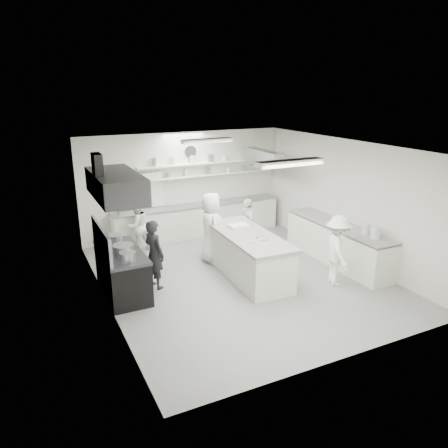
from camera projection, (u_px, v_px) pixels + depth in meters
name	position (u px, v px, depth m)	size (l,w,h in m)	color
floor	(240.00, 278.00, 10.01)	(6.00, 7.00, 0.02)	gray
ceiling	(242.00, 147.00, 9.09)	(6.00, 7.00, 0.02)	white
wall_back	(184.00, 184.00, 12.55)	(6.00, 0.04, 3.00)	silver
wall_front	(349.00, 274.00, 6.55)	(6.00, 0.04, 3.00)	silver
wall_left	(103.00, 235.00, 8.30)	(0.04, 7.00, 3.00)	silver
wall_right	(347.00, 200.00, 10.80)	(0.04, 7.00, 3.00)	silver
stove	(123.00, 273.00, 9.13)	(0.80, 1.80, 0.90)	black
exhaust_hood	(116.00, 185.00, 8.55)	(0.85, 2.00, 0.50)	#37383B
back_counter	(198.00, 220.00, 12.73)	(5.00, 0.60, 0.92)	silver
shelf_lower	(208.00, 175.00, 12.65)	(4.20, 0.26, 0.04)	silver
shelf_upper	(208.00, 163.00, 12.55)	(4.20, 0.26, 0.04)	silver
pass_through_window	(140.00, 191.00, 12.01)	(1.30, 0.04, 1.00)	black
wall_clock	(190.00, 151.00, 12.31)	(0.32, 0.32, 0.05)	white
right_counter	(338.00, 244.00, 10.80)	(0.74, 3.30, 0.94)	silver
pot_rack	(264.00, 158.00, 12.20)	(0.30, 1.60, 0.40)	#93979F
light_fixture_front	(290.00, 163.00, 7.57)	(1.30, 0.25, 0.10)	silver
light_fixture_rear	(207.00, 141.00, 10.66)	(1.30, 0.25, 0.10)	silver
prep_island	(248.00, 256.00, 9.97)	(0.99, 2.66, 0.98)	silver
stove_pot	(123.00, 251.00, 8.74)	(0.41, 0.41, 0.27)	#93979F
cook_stove	(154.00, 254.00, 9.31)	(0.56, 0.37, 1.54)	black
cook_back	(137.00, 225.00, 11.41)	(0.70, 0.54, 1.43)	white
cook_island_left	(211.00, 227.00, 10.72)	(0.86, 0.56, 1.76)	white
cook_island_right	(248.00, 225.00, 11.47)	(0.84, 0.35, 1.43)	white
cook_right	(338.00, 250.00, 9.45)	(1.03, 0.59, 1.59)	white
bowl_island_a	(262.00, 240.00, 9.48)	(0.26, 0.26, 0.06)	#93979F
bowl_island_b	(256.00, 242.00, 9.31)	(0.21, 0.21, 0.06)	silver
bowl_right	(341.00, 229.00, 10.35)	(0.21, 0.21, 0.05)	silver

